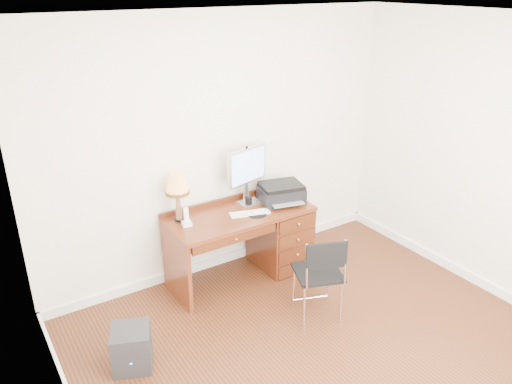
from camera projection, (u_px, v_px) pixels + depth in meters
ground at (325, 350)px, 4.29m from camera, size 4.00×4.00×0.00m
room_shell at (282, 308)px, 4.75m from camera, size 4.00×4.00×4.00m
desk at (266, 234)px, 5.37m from camera, size 1.50×0.67×0.75m
monitor at (248, 169)px, 5.16m from camera, size 0.52×0.23×0.60m
keyboard at (250, 213)px, 5.04m from camera, size 0.42×0.23×0.02m
mouse_pad at (257, 213)px, 5.03m from camera, size 0.20×0.20×0.04m
printer at (281, 193)px, 5.29m from camera, size 0.52×0.44×0.20m
leg_lamp at (177, 187)px, 4.77m from camera, size 0.24×0.24×0.48m
phone at (187, 220)px, 4.79m from camera, size 0.10×0.10×0.19m
pen_cup at (248, 201)px, 5.22m from camera, size 0.07×0.07×0.09m
chair at (323, 270)px, 4.49m from camera, size 0.53×0.54×0.87m
equipment_box at (132, 348)px, 4.05m from camera, size 0.40×0.40×0.36m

